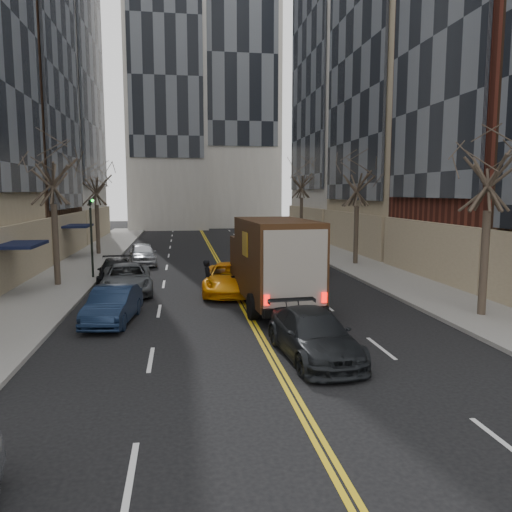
{
  "coord_description": "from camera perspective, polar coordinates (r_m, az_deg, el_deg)",
  "views": [
    {
      "loc": [
        -2.58,
        -6.2,
        4.8
      ],
      "look_at": [
        0.47,
        13.85,
        2.2
      ],
      "focal_mm": 35.0,
      "sensor_mm": 36.0,
      "label": 1
    }
  ],
  "objects": [
    {
      "name": "parked_rt_b",
      "position": [
        39.97,
        2.47,
        1.44
      ],
      "size": [
        2.75,
        5.35,
        1.44
      ],
      "primitive_type": "imported",
      "rotation": [
        0.0,
        0.0,
        0.07
      ],
      "color": "#AFB3B7",
      "rests_on": "ground"
    },
    {
      "name": "ups_truck",
      "position": [
        20.69,
        1.97,
        -0.84
      ],
      "size": [
        3.12,
        6.93,
        3.71
      ],
      "rotation": [
        0.0,
        0.0,
        0.06
      ],
      "color": "black",
      "rests_on": "ground"
    },
    {
      "name": "sidewalk_left",
      "position": [
        34.14,
        -19.4,
        -1.07
      ],
      "size": [
        4.0,
        66.0,
        0.15
      ],
      "primitive_type": "cube",
      "color": "slate",
      "rests_on": "ground"
    },
    {
      "name": "tree_rt_mid",
      "position": [
        33.24,
        11.54,
        9.52
      ],
      "size": [
        3.2,
        3.2,
        8.32
      ],
      "color": "#382D23",
      "rests_on": "sidewalk_right"
    },
    {
      "name": "pedestrian",
      "position": [
        23.04,
        -5.55,
        -2.56
      ],
      "size": [
        0.46,
        0.66,
        1.73
      ],
      "primitive_type": "imported",
      "rotation": [
        0.0,
        0.0,
        1.5
      ],
      "color": "black",
      "rests_on": "ground"
    },
    {
      "name": "parked_rt_a",
      "position": [
        30.51,
        6.01,
        -0.49
      ],
      "size": [
        1.49,
        4.17,
        1.37
      ],
      "primitive_type": "imported",
      "rotation": [
        0.0,
        0.0,
        -0.01
      ],
      "color": "#44474B",
      "rests_on": "ground"
    },
    {
      "name": "parked_rt_c",
      "position": [
        42.71,
        1.75,
        1.83
      ],
      "size": [
        2.27,
        5.1,
        1.45
      ],
      "primitive_type": "imported",
      "rotation": [
        0.0,
        0.0,
        0.05
      ],
      "color": "black",
      "rests_on": "ground"
    },
    {
      "name": "traffic_signal",
      "position": [
        28.67,
        -18.32,
        2.97
      ],
      "size": [
        0.29,
        0.26,
        4.7
      ],
      "color": "black",
      "rests_on": "sidewalk_left"
    },
    {
      "name": "tree_rt_far",
      "position": [
        47.62,
        5.26,
        9.61
      ],
      "size": [
        3.2,
        3.2,
        9.11
      ],
      "color": "#382D23",
      "rests_on": "sidewalk_right"
    },
    {
      "name": "parked_lf_d",
      "position": [
        26.93,
        -15.63,
        -1.79
      ],
      "size": [
        2.33,
        4.78,
        1.34
      ],
      "primitive_type": "imported",
      "rotation": [
        0.0,
        0.0,
        0.1
      ],
      "color": "black",
      "rests_on": "ground"
    },
    {
      "name": "tree_lf_mid",
      "position": [
        26.99,
        -22.35,
        10.58
      ],
      "size": [
        3.2,
        3.2,
        8.91
      ],
      "color": "#382D23",
      "rests_on": "sidewalk_left"
    },
    {
      "name": "parked_lf_b",
      "position": [
        19.21,
        -16.05,
        -5.41
      ],
      "size": [
        1.9,
        4.2,
        1.34
      ],
      "primitive_type": "imported",
      "rotation": [
        0.0,
        0.0,
        -0.12
      ],
      "color": "#0F1B31",
      "rests_on": "ground"
    },
    {
      "name": "observer_sedan",
      "position": [
        14.78,
        6.61,
        -8.95
      ],
      "size": [
        2.25,
        4.79,
        1.35
      ],
      "rotation": [
        0.0,
        0.0,
        0.08
      ],
      "color": "black",
      "rests_on": "ground"
    },
    {
      "name": "streetwall_right",
      "position": [
        44.05,
        18.32,
        20.46
      ],
      "size": [
        12.26,
        49.0,
        34.0
      ],
      "color": "#4C301E",
      "rests_on": "ground"
    },
    {
      "name": "sidewalk_right",
      "position": [
        35.48,
        10.48,
        -0.47
      ],
      "size": [
        4.0,
        66.0,
        0.15
      ],
      "primitive_type": "cube",
      "color": "slate",
      "rests_on": "ground"
    },
    {
      "name": "taxi",
      "position": [
        23.82,
        -3.03,
        -2.59
      ],
      "size": [
        2.97,
        5.37,
        1.42
      ],
      "primitive_type": "imported",
      "rotation": [
        0.0,
        0.0,
        -0.12
      ],
      "color": "#FFA00A",
      "rests_on": "ground"
    },
    {
      "name": "tree_rt_near",
      "position": [
        20.69,
        25.27,
        11.2
      ],
      "size": [
        3.2,
        3.2,
        8.71
      ],
      "color": "#382D23",
      "rests_on": "sidewalk_right"
    },
    {
      "name": "parked_lf_c",
      "position": [
        24.59,
        -14.56,
        -2.55
      ],
      "size": [
        2.81,
        5.21,
        1.39
      ],
      "primitive_type": "imported",
      "rotation": [
        0.0,
        0.0,
        0.1
      ],
      "color": "#55595D",
      "rests_on": "ground"
    },
    {
      "name": "parked_lf_e",
      "position": [
        33.95,
        -12.84,
        0.24
      ],
      "size": [
        2.21,
        4.46,
        1.46
      ],
      "primitive_type": "imported",
      "rotation": [
        0.0,
        0.0,
        0.12
      ],
      "color": "#B4B7BC",
      "rests_on": "ground"
    },
    {
      "name": "tree_lf_far",
      "position": [
        39.71,
        -17.87,
        8.72
      ],
      "size": [
        3.2,
        3.2,
        8.12
      ],
      "color": "#382D23",
      "rests_on": "sidewalk_left"
    }
  ]
}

